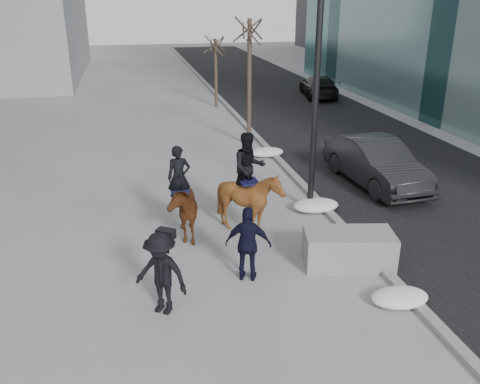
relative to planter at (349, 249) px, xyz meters
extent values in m
plane|color=gray|center=(-2.32, 0.27, -0.42)|extent=(120.00, 120.00, 0.00)
cube|color=black|center=(4.68, 10.27, -0.41)|extent=(8.00, 90.00, 0.01)
cube|color=gray|center=(0.68, 10.27, -0.36)|extent=(0.25, 90.00, 0.12)
cube|color=gray|center=(0.00, 0.00, 0.00)|extent=(2.25, 1.43, 0.83)
imported|color=black|center=(3.13, 4.98, 0.36)|extent=(2.00, 4.85, 1.56)
imported|color=black|center=(6.93, 20.54, 0.26)|extent=(2.65, 4.91, 1.35)
imported|color=#4B200F|center=(-3.71, 2.41, 0.38)|extent=(0.87, 1.90, 1.60)
imported|color=black|center=(-3.71, 2.56, 1.19)|extent=(0.61, 0.40, 1.67)
cube|color=#0E1334|center=(-3.71, 2.56, 0.84)|extent=(0.48, 0.56, 0.06)
imported|color=#4C210F|center=(-1.88, 2.23, 0.48)|extent=(1.55, 1.72, 1.80)
imported|color=black|center=(-1.88, 2.38, 1.39)|extent=(0.96, 0.77, 1.88)
cube|color=#0F0E35|center=(-1.88, 2.38, 1.00)|extent=(0.52, 0.59, 0.06)
imported|color=black|center=(-2.48, -0.13, 0.46)|extent=(1.11, 0.75, 1.75)
cylinder|color=orange|center=(-2.53, 0.42, 0.73)|extent=(0.04, 0.18, 0.07)
imported|color=black|center=(-4.46, -1.01, 0.46)|extent=(1.30, 1.18, 1.75)
cube|color=black|center=(-4.31, -0.76, 1.20)|extent=(0.42, 0.39, 0.20)
cylinder|color=black|center=(0.28, 3.46, 4.08)|extent=(0.18, 0.18, 9.00)
ellipsoid|color=white|center=(0.38, 3.24, -0.24)|extent=(1.40, 0.89, 0.35)
ellipsoid|color=white|center=(0.38, 8.87, -0.24)|extent=(1.37, 0.87, 0.35)
ellipsoid|color=white|center=(0.38, -1.79, -0.26)|extent=(1.24, 0.78, 0.31)
camera|label=1|loc=(-4.81, -9.94, 5.62)|focal=38.00mm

